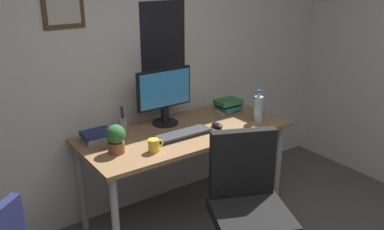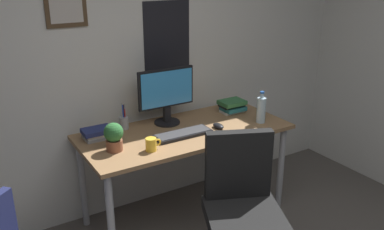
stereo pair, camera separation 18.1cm
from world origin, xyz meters
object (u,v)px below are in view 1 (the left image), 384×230
at_px(water_bottle, 258,108).
at_px(coffee_mug_near, 154,145).
at_px(monitor, 164,94).
at_px(computer_mouse, 217,125).
at_px(keyboard, 183,134).
at_px(book_stack_left, 97,136).
at_px(pen_cup, 122,124).
at_px(potted_plant, 116,138).
at_px(book_stack_right, 228,105).
at_px(office_chair, 247,200).

bearing_deg(water_bottle, coffee_mug_near, -178.39).
height_order(monitor, computer_mouse, monitor).
xyz_separation_m(keyboard, book_stack_left, (-0.55, 0.28, 0.03)).
relative_size(keyboard, pen_cup, 2.15).
xyz_separation_m(water_bottle, book_stack_left, (-1.20, 0.36, -0.07)).
bearing_deg(keyboard, monitor, 86.14).
distance_m(coffee_mug_near, potted_plant, 0.25).
distance_m(computer_mouse, water_bottle, 0.37).
height_order(computer_mouse, book_stack_left, book_stack_left).
distance_m(water_bottle, coffee_mug_near, 0.97).
bearing_deg(water_bottle, book_stack_left, 163.29).
height_order(monitor, book_stack_left, monitor).
xyz_separation_m(computer_mouse, pen_cup, (-0.61, 0.36, 0.04)).
relative_size(monitor, potted_plant, 2.36).
bearing_deg(book_stack_right, office_chair, -122.88).
height_order(monitor, book_stack_right, monitor).
bearing_deg(potted_plant, keyboard, -1.84).
distance_m(office_chair, book_stack_left, 1.13).
distance_m(water_bottle, pen_cup, 1.06).
bearing_deg(computer_mouse, water_bottle, -11.07).
distance_m(keyboard, book_stack_right, 0.64).
bearing_deg(book_stack_left, office_chair, -58.06).
distance_m(water_bottle, book_stack_left, 1.26).
bearing_deg(water_bottle, office_chair, -137.13).
bearing_deg(keyboard, potted_plant, 178.16).
bearing_deg(book_stack_right, monitor, 173.24).
bearing_deg(pen_cup, water_bottle, -24.01).
bearing_deg(pen_cup, monitor, -10.80).
relative_size(coffee_mug_near, book_stack_left, 0.54).
xyz_separation_m(keyboard, pen_cup, (-0.31, 0.35, 0.04)).
height_order(pen_cup, book_stack_right, pen_cup).
bearing_deg(book_stack_right, pen_cup, 171.76).
bearing_deg(office_chair, book_stack_right, 57.12).
xyz_separation_m(water_bottle, potted_plant, (-1.17, 0.10, -0.00)).
relative_size(coffee_mug_near, pen_cup, 0.56).
relative_size(water_bottle, pen_cup, 1.26).
height_order(coffee_mug_near, book_stack_right, book_stack_right).
bearing_deg(potted_plant, water_bottle, -4.98).
height_order(coffee_mug_near, potted_plant, potted_plant).
height_order(office_chair, pen_cup, office_chair).
bearing_deg(book_stack_right, coffee_mug_near, -160.27).
distance_m(office_chair, book_stack_right, 1.08).
distance_m(office_chair, potted_plant, 0.93).
height_order(office_chair, coffee_mug_near, office_chair).
bearing_deg(keyboard, book_stack_left, 153.29).
xyz_separation_m(keyboard, potted_plant, (-0.52, 0.02, 0.09)).
height_order(monitor, water_bottle, monitor).
height_order(water_bottle, book_stack_left, water_bottle).
relative_size(keyboard, computer_mouse, 3.91).
distance_m(office_chair, monitor, 1.05).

